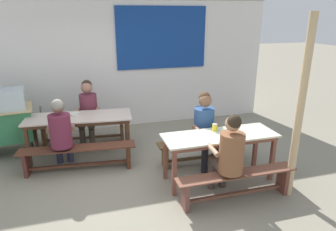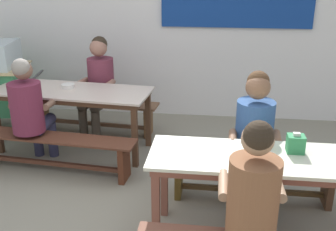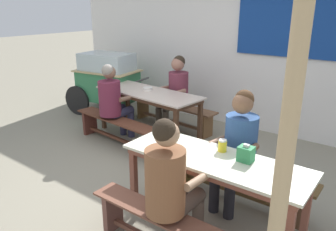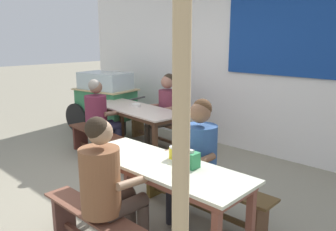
{
  "view_description": "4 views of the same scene",
  "coord_description": "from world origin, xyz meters",
  "px_view_note": "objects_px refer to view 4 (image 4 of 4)",
  "views": [
    {
      "loc": [
        -0.66,
        -4.15,
        2.49
      ],
      "look_at": [
        0.61,
        0.27,
        0.94
      ],
      "focal_mm": 32.03,
      "sensor_mm": 36.0,
      "label": 1
    },
    {
      "loc": [
        0.88,
        -3.18,
        2.16
      ],
      "look_at": [
        0.45,
        0.33,
        0.81
      ],
      "focal_mm": 43.16,
      "sensor_mm": 36.0,
      "label": 2
    },
    {
      "loc": [
        2.58,
        -2.79,
        2.1
      ],
      "look_at": [
        0.24,
        0.32,
        0.79
      ],
      "focal_mm": 35.44,
      "sensor_mm": 36.0,
      "label": 3
    },
    {
      "loc": [
        3.31,
        -2.4,
        1.89
      ],
      "look_at": [
        0.22,
        0.87,
        0.85
      ],
      "focal_mm": 36.23,
      "sensor_mm": 36.0,
      "label": 4
    }
  ],
  "objects_px": {
    "food_cart": "(105,97)",
    "wooden_support_post": "(181,147)",
    "soup_bowl": "(136,105)",
    "tissue_box": "(191,160)",
    "person_center_facing": "(165,107)",
    "bench_far_back": "(163,129)",
    "bench_near_back": "(201,190)",
    "person_near_front": "(107,182)",
    "condiment_jar": "(173,152)",
    "bench_far_front": "(105,143)",
    "dining_table_far": "(136,112)",
    "person_left_back_turned": "(100,114)",
    "dining_table_near": "(162,172)",
    "person_right_near_table": "(197,153)"
  },
  "relations": [
    {
      "from": "food_cart",
      "to": "wooden_support_post",
      "type": "bearing_deg",
      "value": -31.08
    },
    {
      "from": "bench_far_front",
      "to": "person_left_back_turned",
      "type": "xyz_separation_m",
      "value": [
        -0.23,
        0.09,
        0.42
      ]
    },
    {
      "from": "dining_table_near",
      "to": "bench_far_back",
      "type": "bearing_deg",
      "value": 133.9
    },
    {
      "from": "wooden_support_post",
      "to": "person_left_back_turned",
      "type": "bearing_deg",
      "value": 152.46
    },
    {
      "from": "wooden_support_post",
      "to": "soup_bowl",
      "type": "bearing_deg",
      "value": 142.91
    },
    {
      "from": "soup_bowl",
      "to": "tissue_box",
      "type": "bearing_deg",
      "value": -31.35
    },
    {
      "from": "dining_table_far",
      "to": "person_near_front",
      "type": "bearing_deg",
      "value": -46.03
    },
    {
      "from": "bench_far_front",
      "to": "tissue_box",
      "type": "distance_m",
      "value": 2.56
    },
    {
      "from": "person_center_facing",
      "to": "tissue_box",
      "type": "distance_m",
      "value": 2.86
    },
    {
      "from": "dining_table_far",
      "to": "tissue_box",
      "type": "relative_size",
      "value": 11.65
    },
    {
      "from": "person_left_back_turned",
      "to": "person_right_near_table",
      "type": "height_order",
      "value": "person_right_near_table"
    },
    {
      "from": "food_cart",
      "to": "person_left_back_turned",
      "type": "distance_m",
      "value": 1.5
    },
    {
      "from": "dining_table_near",
      "to": "bench_near_back",
      "type": "relative_size",
      "value": 1.07
    },
    {
      "from": "bench_near_back",
      "to": "tissue_box",
      "type": "relative_size",
      "value": 10.06
    },
    {
      "from": "bench_near_back",
      "to": "person_near_front",
      "type": "relative_size",
      "value": 1.28
    },
    {
      "from": "person_center_facing",
      "to": "soup_bowl",
      "type": "distance_m",
      "value": 0.52
    },
    {
      "from": "dining_table_near",
      "to": "condiment_jar",
      "type": "distance_m",
      "value": 0.22
    },
    {
      "from": "person_center_facing",
      "to": "tissue_box",
      "type": "relative_size",
      "value": 7.89
    },
    {
      "from": "person_left_back_turned",
      "to": "soup_bowl",
      "type": "xyz_separation_m",
      "value": [
        0.22,
        0.57,
        0.08
      ]
    },
    {
      "from": "dining_table_far",
      "to": "person_center_facing",
      "type": "height_order",
      "value": "person_center_facing"
    },
    {
      "from": "dining_table_near",
      "to": "person_right_near_table",
      "type": "height_order",
      "value": "person_right_near_table"
    },
    {
      "from": "bench_near_back",
      "to": "tissue_box",
      "type": "bearing_deg",
      "value": -62.53
    },
    {
      "from": "dining_table_far",
      "to": "bench_far_back",
      "type": "distance_m",
      "value": 0.72
    },
    {
      "from": "bench_far_back",
      "to": "bench_far_front",
      "type": "relative_size",
      "value": 0.94
    },
    {
      "from": "food_cart",
      "to": "tissue_box",
      "type": "relative_size",
      "value": 9.96
    },
    {
      "from": "bench_far_back",
      "to": "soup_bowl",
      "type": "xyz_separation_m",
      "value": [
        -0.12,
        -0.53,
        0.49
      ]
    },
    {
      "from": "bench_far_front",
      "to": "condiment_jar",
      "type": "height_order",
      "value": "condiment_jar"
    },
    {
      "from": "dining_table_near",
      "to": "bench_far_back",
      "type": "distance_m",
      "value": 2.92
    },
    {
      "from": "dining_table_far",
      "to": "soup_bowl",
      "type": "distance_m",
      "value": 0.14
    },
    {
      "from": "person_near_front",
      "to": "condiment_jar",
      "type": "height_order",
      "value": "person_near_front"
    },
    {
      "from": "person_near_front",
      "to": "person_center_facing",
      "type": "xyz_separation_m",
      "value": [
        -1.77,
        2.53,
        0.01
      ]
    },
    {
      "from": "condiment_jar",
      "to": "person_near_front",
      "type": "bearing_deg",
      "value": -98.45
    },
    {
      "from": "condiment_jar",
      "to": "wooden_support_post",
      "type": "distance_m",
      "value": 1.26
    },
    {
      "from": "bench_far_back",
      "to": "bench_near_back",
      "type": "distance_m",
      "value": 2.5
    },
    {
      "from": "food_cart",
      "to": "soup_bowl",
      "type": "relative_size",
      "value": 10.62
    },
    {
      "from": "dining_table_far",
      "to": "tissue_box",
      "type": "height_order",
      "value": "tissue_box"
    },
    {
      "from": "soup_bowl",
      "to": "wooden_support_post",
      "type": "bearing_deg",
      "value": -37.09
    },
    {
      "from": "bench_near_back",
      "to": "tissue_box",
      "type": "xyz_separation_m",
      "value": [
        0.26,
        -0.49,
        0.54
      ]
    },
    {
      "from": "dining_table_near",
      "to": "person_right_near_table",
      "type": "distance_m",
      "value": 0.54
    },
    {
      "from": "dining_table_near",
      "to": "food_cart",
      "type": "bearing_deg",
      "value": 151.08
    },
    {
      "from": "bench_near_back",
      "to": "condiment_jar",
      "type": "bearing_deg",
      "value": -91.7
    },
    {
      "from": "bench_far_front",
      "to": "condiment_jar",
      "type": "distance_m",
      "value": 2.29
    },
    {
      "from": "person_near_front",
      "to": "soup_bowl",
      "type": "height_order",
      "value": "person_near_front"
    },
    {
      "from": "condiment_jar",
      "to": "tissue_box",
      "type": "bearing_deg",
      "value": -13.48
    },
    {
      "from": "tissue_box",
      "to": "bench_far_front",
      "type": "bearing_deg",
      "value": 161.58
    },
    {
      "from": "tissue_box",
      "to": "wooden_support_post",
      "type": "relative_size",
      "value": 0.06
    },
    {
      "from": "condiment_jar",
      "to": "wooden_support_post",
      "type": "xyz_separation_m",
      "value": [
        0.83,
        -0.84,
        0.45
      ]
    },
    {
      "from": "person_center_facing",
      "to": "tissue_box",
      "type": "bearing_deg",
      "value": -41.64
    },
    {
      "from": "dining_table_far",
      "to": "soup_bowl",
      "type": "height_order",
      "value": "soup_bowl"
    },
    {
      "from": "dining_table_near",
      "to": "person_right_near_table",
      "type": "bearing_deg",
      "value": 91.8
    }
  ]
}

